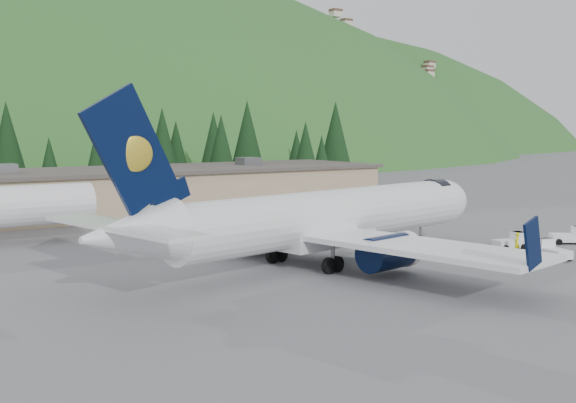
# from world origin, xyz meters

# --- Properties ---
(ground) EXTENTS (600.00, 600.00, 0.00)m
(ground) POSITION_xyz_m (0.00, 0.00, 0.00)
(ground) COLOR #5E5E63
(airliner) EXTENTS (37.31, 35.24, 12.43)m
(airliner) POSITION_xyz_m (-1.07, -0.22, 3.31)
(airliner) COLOR white
(airliner) RESTS_ON ground
(baggage_tug_a) EXTENTS (2.85, 2.06, 1.40)m
(baggage_tug_a) POSITION_xyz_m (15.78, -3.56, 0.63)
(baggage_tug_a) COLOR white
(baggage_tug_a) RESTS_ON ground
(baggage_tug_b) EXTENTS (3.12, 2.80, 1.51)m
(baggage_tug_b) POSITION_xyz_m (22.18, -4.52, 0.67)
(baggage_tug_b) COLOR white
(baggage_tug_b) RESTS_ON ground
(baggage_tug_c) EXTENTS (2.18, 3.04, 1.50)m
(baggage_tug_c) POSITION_xyz_m (14.57, -8.13, 0.67)
(baggage_tug_c) COLOR white
(baggage_tug_c) RESTS_ON ground
(terminal_building) EXTENTS (71.00, 17.00, 6.10)m
(terminal_building) POSITION_xyz_m (-5.01, 38.00, 2.62)
(terminal_building) COLOR tan
(terminal_building) RESTS_ON ground
(ramp_worker) EXTENTS (0.71, 0.62, 1.65)m
(ramp_worker) POSITION_xyz_m (14.45, -5.08, 0.83)
(ramp_worker) COLOR #F9F206
(ramp_worker) RESTS_ON ground
(tree_line) EXTENTS (113.68, 19.18, 14.22)m
(tree_line) POSITION_xyz_m (-7.48, 60.91, 7.52)
(tree_line) COLOR black
(tree_line) RESTS_ON ground
(hills) EXTENTS (614.00, 330.00, 300.00)m
(hills) POSITION_xyz_m (53.34, 207.38, -82.80)
(hills) COLOR #1E521C
(hills) RESTS_ON ground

